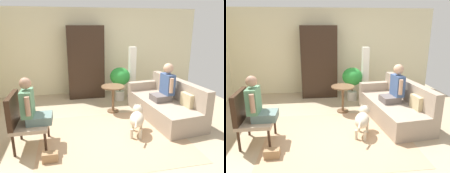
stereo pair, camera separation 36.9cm
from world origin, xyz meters
TOP-DOWN VIEW (x-y plane):
  - ground_plane at (0.00, 0.00)m, footprint 7.03×7.03m
  - back_wall at (0.00, 2.80)m, footprint 6.46×0.12m
  - area_rug at (-0.09, -0.23)m, footprint 2.69×2.22m
  - couch at (1.30, 0.49)m, footprint 1.13×2.12m
  - armchair at (-1.65, -0.22)m, footprint 0.60×0.67m
  - person_on_couch at (1.26, 0.45)m, footprint 0.48×0.51m
  - person_on_armchair at (-1.48, -0.22)m, footprint 0.48×0.53m
  - round_end_table at (0.19, 1.03)m, footprint 0.56×0.56m
  - dog at (0.41, -0.17)m, footprint 0.42×0.75m
  - potted_plant at (0.57, 1.84)m, footprint 0.55×0.55m
  - column_lamp at (0.96, 1.96)m, footprint 0.20×0.20m
  - armoire_cabinet at (-0.32, 2.39)m, footprint 1.02×0.56m
  - handbag at (-1.20, -0.75)m, footprint 0.24×0.14m

SIDE VIEW (x-z plane):
  - ground_plane at x=0.00m, z-range 0.00..0.00m
  - area_rug at x=-0.09m, z-range 0.00..0.01m
  - handbag at x=-1.20m, z-range 0.00..0.15m
  - couch at x=1.30m, z-range -0.14..0.73m
  - dog at x=0.41m, z-range 0.06..0.60m
  - round_end_table at x=0.19m, z-range 0.13..0.78m
  - armchair at x=-1.65m, z-range 0.06..1.03m
  - potted_plant at x=0.57m, z-range 0.16..1.09m
  - column_lamp at x=0.96m, z-range -0.01..1.46m
  - person_on_armchair at x=-1.48m, z-range 0.34..1.14m
  - person_on_couch at x=1.26m, z-range 0.34..1.18m
  - armoire_cabinet at x=-0.32m, z-range 0.00..2.05m
  - back_wall at x=0.00m, z-range 0.00..2.54m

